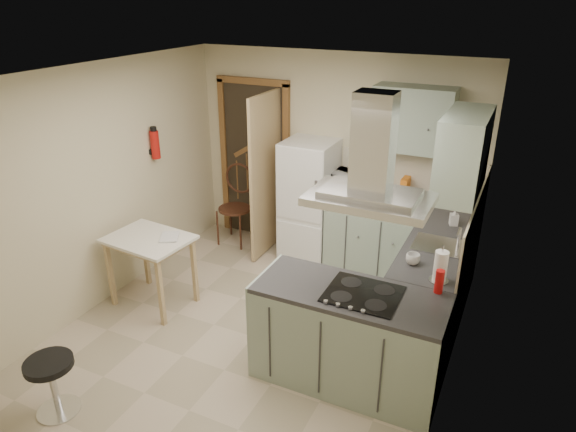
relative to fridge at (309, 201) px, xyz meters
The scene contains 28 objects.
floor 1.96m from the fridge, 83.66° to the right, with size 4.20×4.20×0.00m, color #B7A68E.
ceiling 2.52m from the fridge, 83.66° to the right, with size 4.20×4.20×0.00m, color silver.
back_wall 0.62m from the fridge, 56.31° to the left, with size 3.60×3.60×0.00m, color beige.
left_wall 2.46m from the fridge, 131.63° to the right, with size 4.20×4.20×0.00m, color beige.
right_wall 2.74m from the fridge, 41.99° to the right, with size 4.20×4.20×0.00m, color beige.
doorway 0.99m from the fridge, 163.30° to the left, with size 1.10×0.12×2.10m, color brown.
fridge is the anchor object (origin of this frame).
counter_back 0.91m from the fridge, ahead, with size 1.08×0.60×0.90m, color #9EB2A0.
counter_right 1.85m from the fridge, 21.66° to the right, with size 0.60×1.95×0.90m, color #9EB2A0.
splashback 1.26m from the fridge, 13.94° to the left, with size 1.68×0.02×0.50m, color beige.
wall_cabinet_back 1.60m from the fridge, ahead, with size 0.85×0.35×0.70m, color #9EB2A0.
wall_cabinet_right 2.33m from the fridge, 27.50° to the right, with size 0.35×0.90×0.70m, color #9EB2A0.
peninsula 2.35m from the fridge, 58.26° to the right, with size 1.55×0.65×0.90m, color #9EB2A0.
hob 2.39m from the fridge, 56.21° to the right, with size 0.58×0.50×0.01m, color black.
extractor_hood 2.57m from the fridge, 56.21° to the right, with size 0.90×0.55×0.10m, color silver.
sink 1.91m from the fridge, 26.57° to the right, with size 0.45×0.40×0.01m, color silver.
fire_extinguisher 1.93m from the fridge, 149.70° to the right, with size 0.10×0.10×0.32m, color #B2140F.
drop_leaf_table 2.05m from the fridge, 121.46° to the right, with size 0.84×0.63×0.79m, color tan.
bentwood_chair 1.06m from the fridge, behind, with size 0.43×0.43×0.96m, color #452B17.
stool 3.44m from the fridge, 102.78° to the right, with size 0.37×0.37×0.50m, color black.
microwave 0.57m from the fridge, ahead, with size 0.48×0.32×0.26m, color black.
kettle 1.29m from the fridge, ahead, with size 0.15×0.15×0.22m, color silver.
cereal_box 1.18m from the fridge, ahead, with size 0.08×0.19×0.28m, color orange.
soap_bottle 1.80m from the fridge, 10.03° to the right, with size 0.08×0.08×0.18m, color #A9AAB5.
paper_towel 2.39m from the fridge, 39.47° to the right, with size 0.11×0.11×0.28m, color white.
cup 2.05m from the fridge, 39.96° to the right, with size 0.12×0.12×0.10m, color silver.
red_bottle 2.52m from the fridge, 42.26° to the right, with size 0.07×0.07×0.20m, color red.
book 1.92m from the fridge, 119.18° to the right, with size 0.18×0.25×0.11m, color maroon.
Camera 1 is at (2.09, -3.58, 3.12)m, focal length 32.00 mm.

